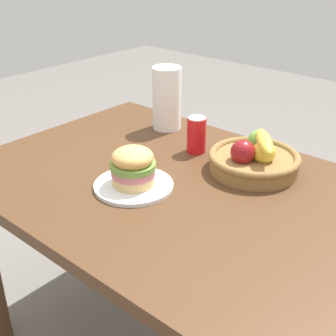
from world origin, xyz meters
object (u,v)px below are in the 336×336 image
at_px(sandwich, 133,166).
at_px(paper_towel_roll, 167,98).
at_px(plate, 134,185).
at_px(soda_can, 196,135).
at_px(fruit_basket, 255,158).

height_order(sandwich, paper_towel_roll, paper_towel_roll).
relative_size(plate, paper_towel_roll, 0.99).
distance_m(plate, paper_towel_roll, 0.50).
distance_m(plate, soda_can, 0.33).
xyz_separation_m(fruit_basket, paper_towel_roll, (-0.45, 0.10, 0.08)).
relative_size(sandwich, soda_can, 1.08).
relative_size(plate, fruit_basket, 0.82).
height_order(plate, sandwich, sandwich).
bearing_deg(plate, sandwich, 63.43).
bearing_deg(fruit_basket, plate, -122.99).
height_order(fruit_basket, paper_towel_roll, paper_towel_roll).
relative_size(plate, sandwich, 1.75).
xyz_separation_m(plate, paper_towel_roll, (-0.24, 0.43, 0.11)).
bearing_deg(fruit_basket, paper_towel_roll, 167.74).
bearing_deg(soda_can, fruit_basket, 0.95).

